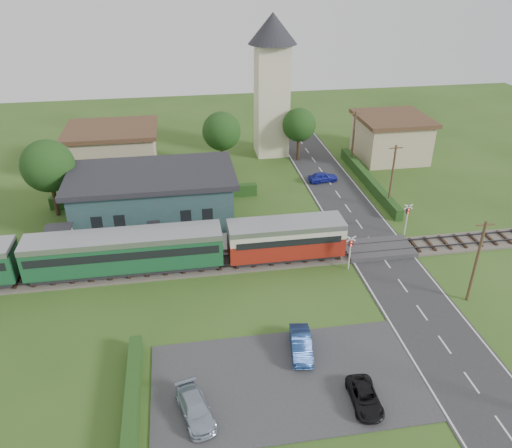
{
  "coord_description": "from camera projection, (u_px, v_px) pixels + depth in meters",
  "views": [
    {
      "loc": [
        -7.08,
        -34.25,
        24.04
      ],
      "look_at": [
        -0.9,
        4.0,
        2.65
      ],
      "focal_mm": 35.0,
      "sensor_mm": 36.0,
      "label": 1
    }
  ],
  "objects": [
    {
      "name": "car_park_dark",
      "position": [
        365.0,
        397.0,
        29.78
      ],
      "size": [
        1.8,
        3.58,
        0.97
      ],
      "primitive_type": "imported",
      "rotation": [
        0.0,
        0.0,
        -0.06
      ],
      "color": "black",
      "rests_on": "car_park"
    },
    {
      "name": "hedge_carpark",
      "position": [
        133.0,
        393.0,
        30.02
      ],
      "size": [
        0.8,
        9.0,
        1.2
      ],
      "primitive_type": "cube",
      "color": "#193814",
      "rests_on": "ground"
    },
    {
      "name": "tree_c",
      "position": [
        299.0,
        125.0,
        62.69
      ],
      "size": [
        4.2,
        4.2,
        6.78
      ],
      "color": "#332316",
      "rests_on": "ground"
    },
    {
      "name": "car_park_blue",
      "position": [
        301.0,
        344.0,
        33.57
      ],
      "size": [
        1.84,
        3.96,
        1.26
      ],
      "primitive_type": "imported",
      "rotation": [
        0.0,
        0.0,
        -0.14
      ],
      "color": "navy",
      "rests_on": "car_park"
    },
    {
      "name": "car_park_silver",
      "position": [
        195.0,
        409.0,
        28.94
      ],
      "size": [
        2.55,
        4.2,
        1.14
      ],
      "primitive_type": "imported",
      "rotation": [
        0.0,
        0.0,
        0.26
      ],
      "color": "#97A5B6",
      "rests_on": "car_park"
    },
    {
      "name": "hedge_roadside",
      "position": [
        368.0,
        180.0,
        57.73
      ],
      "size": [
        0.8,
        18.0,
        1.2
      ],
      "primitive_type": "cube",
      "color": "#193814",
      "rests_on": "ground"
    },
    {
      "name": "crossing_signal_near",
      "position": [
        350.0,
        248.0,
        41.72
      ],
      "size": [
        0.84,
        0.28,
        3.28
      ],
      "color": "silver",
      "rests_on": "ground"
    },
    {
      "name": "pedestrian_far",
      "position": [
        107.0,
        242.0,
        44.13
      ],
      "size": [
        0.74,
        0.92,
        1.81
      ],
      "primitive_type": "imported",
      "rotation": [
        0.0,
        0.0,
        1.5
      ],
      "color": "gray",
      "rests_on": "platform"
    },
    {
      "name": "crossing_signal_far",
      "position": [
        407.0,
        215.0,
        46.87
      ],
      "size": [
        0.84,
        0.28,
        3.28
      ],
      "color": "silver",
      "rests_on": "ground"
    },
    {
      "name": "utility_pole_b",
      "position": [
        476.0,
        261.0,
        37.25
      ],
      "size": [
        1.4,
        0.22,
        7.0
      ],
      "color": "#473321",
      "rests_on": "ground"
    },
    {
      "name": "streetlamp_west",
      "position": [
        44.0,
        166.0,
        54.96
      ],
      "size": [
        0.3,
        0.3,
        5.15
      ],
      "color": "#3F3F47",
      "rests_on": "ground"
    },
    {
      "name": "platform",
      "position": [
        155.0,
        249.0,
        45.2
      ],
      "size": [
        30.0,
        3.0,
        0.45
      ],
      "primitive_type": "cube",
      "color": "gray",
      "rests_on": "ground"
    },
    {
      "name": "utility_pole_c",
      "position": [
        392.0,
        176.0,
        51.08
      ],
      "size": [
        1.4,
        0.22,
        7.0
      ],
      "color": "#473321",
      "rests_on": "ground"
    },
    {
      "name": "train",
      "position": [
        85.0,
        254.0,
        40.74
      ],
      "size": [
        43.2,
        2.9,
        3.4
      ],
      "color": "#232328",
      "rests_on": "ground"
    },
    {
      "name": "house_east",
      "position": [
        391.0,
        137.0,
        64.39
      ],
      "size": [
        8.8,
        8.8,
        5.5
      ],
      "color": "tan",
      "rests_on": "ground"
    },
    {
      "name": "car_on_road",
      "position": [
        323.0,
        177.0,
        58.43
      ],
      "size": [
        3.58,
        1.8,
        1.17
      ],
      "primitive_type": "imported",
      "rotation": [
        0.0,
        0.0,
        1.69
      ],
      "color": "#1E26A4",
      "rests_on": "road"
    },
    {
      "name": "ground",
      "position": [
        274.0,
        273.0,
        42.21
      ],
      "size": [
        120.0,
        120.0,
        0.0
      ],
      "primitive_type": "plane",
      "color": "#2D4C19"
    },
    {
      "name": "car_park",
      "position": [
        287.0,
        381.0,
        31.61
      ],
      "size": [
        17.0,
        9.0,
        0.08
      ],
      "primitive_type": "cube",
      "color": "#333335",
      "rests_on": "ground"
    },
    {
      "name": "pedestrian_near",
      "position": [
        233.0,
        233.0,
        45.44
      ],
      "size": [
        0.76,
        0.61,
        1.82
      ],
      "primitive_type": "imported",
      "rotation": [
        0.0,
        0.0,
        3.43
      ],
      "color": "gray",
      "rests_on": "platform"
    },
    {
      "name": "equipment_hut",
      "position": [
        60.0,
        242.0,
        43.35
      ],
      "size": [
        2.3,
        2.3,
        2.55
      ],
      "color": "beige",
      "rests_on": "platform"
    },
    {
      "name": "tree_b",
      "position": [
        222.0,
        131.0,
        59.39
      ],
      "size": [
        4.6,
        4.6,
        7.34
      ],
      "color": "#332316",
      "rests_on": "ground"
    },
    {
      "name": "crossing_deck",
      "position": [
        378.0,
        249.0,
        45.23
      ],
      "size": [
        6.2,
        3.4,
        0.45
      ],
      "primitive_type": "cube",
      "color": "#333335",
      "rests_on": "ground"
    },
    {
      "name": "house_west",
      "position": [
        114.0,
        149.0,
        60.38
      ],
      "size": [
        10.8,
        8.8,
        5.5
      ],
      "color": "tan",
      "rests_on": "ground"
    },
    {
      "name": "utility_pole_d",
      "position": [
        354.0,
        138.0,
        61.45
      ],
      "size": [
        1.4,
        0.22,
        7.0
      ],
      "color": "#473321",
      "rests_on": "ground"
    },
    {
      "name": "hedge_station",
      "position": [
        156.0,
        196.0,
        53.9
      ],
      "size": [
        22.0,
        0.8,
        1.3
      ],
      "primitive_type": "cube",
      "color": "#193814",
      "rests_on": "ground"
    },
    {
      "name": "streetlamp_east",
      "position": [
        354.0,
        129.0,
        66.31
      ],
      "size": [
        0.3,
        0.3,
        5.15
      ],
      "color": "#3F3F47",
      "rests_on": "ground"
    },
    {
      "name": "tree_a",
      "position": [
        48.0,
        166.0,
        48.92
      ],
      "size": [
        5.2,
        5.2,
        8.0
      ],
      "color": "#332316",
      "rests_on": "ground"
    },
    {
      "name": "railway_track",
      "position": [
        270.0,
        259.0,
        43.89
      ],
      "size": [
        76.0,
        3.2,
        0.49
      ],
      "color": "#4C443D",
      "rests_on": "ground"
    },
    {
      "name": "road",
      "position": [
        386.0,
        262.0,
        43.6
      ],
      "size": [
        6.0,
        70.0,
        0.05
      ],
      "primitive_type": "cube",
      "color": "#28282B",
      "rests_on": "ground"
    },
    {
      "name": "church_tower",
      "position": [
        272.0,
        76.0,
        62.17
      ],
      "size": [
        6.0,
        6.0,
        17.6
      ],
      "color": "beige",
      "rests_on": "ground"
    },
    {
      "name": "station_building",
      "position": [
        153.0,
        197.0,
        49.02
      ],
      "size": [
        16.0,
        9.0,
        5.3
      ],
      "color": "#2C3F46",
      "rests_on": "ground"
    }
  ]
}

